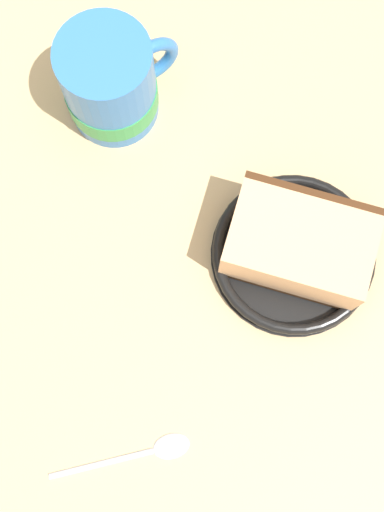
# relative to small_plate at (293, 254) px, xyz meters

# --- Properties ---
(ground_plane) EXTENTS (1.20, 1.20, 0.03)m
(ground_plane) POSITION_rel_small_plate_xyz_m (0.03, 0.02, -0.02)
(ground_plane) COLOR tan
(small_plate) EXTENTS (0.14, 0.14, 0.02)m
(small_plate) POSITION_rel_small_plate_xyz_m (0.00, 0.00, 0.00)
(small_plate) COLOR black
(small_plate) RESTS_ON ground_plane
(cake_slice) EXTENTS (0.13, 0.10, 0.06)m
(cake_slice) POSITION_rel_small_plate_xyz_m (0.00, -0.00, 0.03)
(cake_slice) COLOR #472814
(cake_slice) RESTS_ON small_plate
(tea_mug) EXTENTS (0.08, 0.10, 0.10)m
(tea_mug) POSITION_rel_small_plate_xyz_m (0.20, -0.05, 0.04)
(tea_mug) COLOR #3372BF
(tea_mug) RESTS_ON ground_plane
(teaspoon) EXTENTS (0.10, 0.08, 0.01)m
(teaspoon) POSITION_rel_small_plate_xyz_m (0.03, 0.20, -0.00)
(teaspoon) COLOR silver
(teaspoon) RESTS_ON ground_plane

